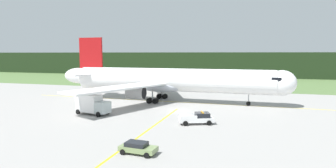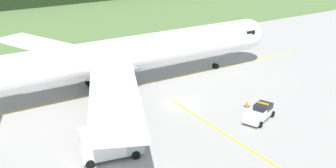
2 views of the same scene
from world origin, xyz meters
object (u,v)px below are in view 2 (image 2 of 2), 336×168
Objects in this scene: ops_pickup_truck at (260,113)px; catering_truck at (109,142)px; airliner at (118,57)px; apron_cone at (247,104)px.

catering_truck reaches higher than ops_pickup_truck.
airliner reaches higher than catering_truck.
airliner is 9.51× the size of ops_pickup_truck.
ops_pickup_truck is 19.45m from catering_truck.
airliner is at bearing 60.76° from catering_truck.
ops_pickup_truck is 4.01m from apron_cone.
airliner reaches higher than apron_cone.
ops_pickup_truck is 7.02× the size of apron_cone.
apron_cone is (11.37, -14.48, -4.45)m from airliner.
apron_cone is (1.30, 3.76, -0.51)m from ops_pickup_truck.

